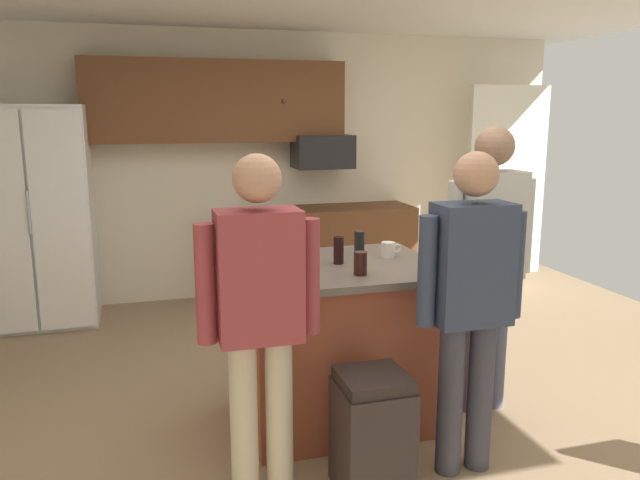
{
  "coord_description": "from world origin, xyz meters",
  "views": [
    {
      "loc": [
        -1.14,
        -3.41,
        1.83
      ],
      "look_at": [
        -0.08,
        0.25,
        1.05
      ],
      "focal_mm": 35.24,
      "sensor_mm": 36.0,
      "label": 1
    }
  ],
  "objects_px": {
    "tumbler_amber": "(359,242)",
    "trash_bin": "(372,433)",
    "person_guest_left": "(260,308)",
    "person_elder_center": "(470,294)",
    "mug_ceramic_white": "(389,250)",
    "glass_stout_tall": "(360,263)",
    "refrigerator": "(37,217)",
    "microwave_over_range": "(322,152)",
    "person_host_foreground": "(489,250)",
    "kitchen_island": "(334,342)",
    "glass_dark_ale": "(339,250)"
  },
  "relations": [
    {
      "from": "tumbler_amber",
      "to": "glass_stout_tall",
      "type": "bearing_deg",
      "value": -109.14
    },
    {
      "from": "person_guest_left",
      "to": "glass_dark_ale",
      "type": "height_order",
      "value": "person_guest_left"
    },
    {
      "from": "microwave_over_range",
      "to": "person_host_foreground",
      "type": "relative_size",
      "value": 0.32
    },
    {
      "from": "tumbler_amber",
      "to": "glass_dark_ale",
      "type": "xyz_separation_m",
      "value": [
        -0.21,
        -0.23,
        0.01
      ]
    },
    {
      "from": "glass_stout_tall",
      "to": "trash_bin",
      "type": "relative_size",
      "value": 0.21
    },
    {
      "from": "glass_stout_tall",
      "to": "mug_ceramic_white",
      "type": "bearing_deg",
      "value": 48.34
    },
    {
      "from": "person_elder_center",
      "to": "trash_bin",
      "type": "bearing_deg",
      "value": 60.79
    },
    {
      "from": "trash_bin",
      "to": "glass_stout_tall",
      "type": "bearing_deg",
      "value": 77.71
    },
    {
      "from": "kitchen_island",
      "to": "person_elder_center",
      "type": "height_order",
      "value": "person_elder_center"
    },
    {
      "from": "person_elder_center",
      "to": "tumbler_amber",
      "type": "xyz_separation_m",
      "value": [
        -0.24,
        0.96,
        0.08
      ]
    },
    {
      "from": "glass_dark_ale",
      "to": "trash_bin",
      "type": "bearing_deg",
      "value": -95.4
    },
    {
      "from": "glass_stout_tall",
      "to": "trash_bin",
      "type": "xyz_separation_m",
      "value": [
        -0.11,
        -0.5,
        -0.73
      ]
    },
    {
      "from": "microwave_over_range",
      "to": "person_host_foreground",
      "type": "distance_m",
      "value": 2.71
    },
    {
      "from": "glass_dark_ale",
      "to": "trash_bin",
      "type": "height_order",
      "value": "glass_dark_ale"
    },
    {
      "from": "kitchen_island",
      "to": "microwave_over_range",
      "type": "bearing_deg",
      "value": 75.09
    },
    {
      "from": "tumbler_amber",
      "to": "glass_stout_tall",
      "type": "xyz_separation_m",
      "value": [
        -0.17,
        -0.5,
        -0.01
      ]
    },
    {
      "from": "person_elder_center",
      "to": "glass_stout_tall",
      "type": "height_order",
      "value": "person_elder_center"
    },
    {
      "from": "glass_stout_tall",
      "to": "person_elder_center",
      "type": "bearing_deg",
      "value": -47.51
    },
    {
      "from": "person_guest_left",
      "to": "kitchen_island",
      "type": "bearing_deg",
      "value": 0.0
    },
    {
      "from": "refrigerator",
      "to": "person_guest_left",
      "type": "height_order",
      "value": "refrigerator"
    },
    {
      "from": "microwave_over_range",
      "to": "trash_bin",
      "type": "distance_m",
      "value": 3.57
    },
    {
      "from": "trash_bin",
      "to": "person_guest_left",
      "type": "bearing_deg",
      "value": 169.81
    },
    {
      "from": "person_elder_center",
      "to": "glass_dark_ale",
      "type": "distance_m",
      "value": 0.86
    },
    {
      "from": "person_guest_left",
      "to": "person_elder_center",
      "type": "relative_size",
      "value": 1.0
    },
    {
      "from": "glass_stout_tall",
      "to": "trash_bin",
      "type": "bearing_deg",
      "value": -102.29
    },
    {
      "from": "mug_ceramic_white",
      "to": "tumbler_amber",
      "type": "height_order",
      "value": "tumbler_amber"
    },
    {
      "from": "person_elder_center",
      "to": "refrigerator",
      "type": "bearing_deg",
      "value": 3.39
    },
    {
      "from": "person_host_foreground",
      "to": "refrigerator",
      "type": "bearing_deg",
      "value": -34.54
    },
    {
      "from": "refrigerator",
      "to": "person_elder_center",
      "type": "xyz_separation_m",
      "value": [
        2.4,
        -3.14,
        0.0
      ]
    },
    {
      "from": "person_guest_left",
      "to": "trash_bin",
      "type": "xyz_separation_m",
      "value": [
        0.52,
        -0.09,
        -0.65
      ]
    },
    {
      "from": "glass_dark_ale",
      "to": "glass_stout_tall",
      "type": "xyz_separation_m",
      "value": [
        0.04,
        -0.27,
        -0.02
      ]
    },
    {
      "from": "person_elder_center",
      "to": "mug_ceramic_white",
      "type": "xyz_separation_m",
      "value": [
        -0.11,
        0.8,
        0.06
      ]
    },
    {
      "from": "refrigerator",
      "to": "trash_bin",
      "type": "height_order",
      "value": "refrigerator"
    },
    {
      "from": "tumbler_amber",
      "to": "trash_bin",
      "type": "height_order",
      "value": "tumbler_amber"
    },
    {
      "from": "microwave_over_range",
      "to": "glass_dark_ale",
      "type": "xyz_separation_m",
      "value": [
        -0.65,
        -2.53,
        -0.41
      ]
    },
    {
      "from": "microwave_over_range",
      "to": "tumbler_amber",
      "type": "relative_size",
      "value": 4.03
    },
    {
      "from": "tumbler_amber",
      "to": "kitchen_island",
      "type": "bearing_deg",
      "value": -134.38
    },
    {
      "from": "kitchen_island",
      "to": "glass_dark_ale",
      "type": "xyz_separation_m",
      "value": [
        0.03,
        0.02,
        0.56
      ]
    },
    {
      "from": "microwave_over_range",
      "to": "tumbler_amber",
      "type": "bearing_deg",
      "value": -100.77
    },
    {
      "from": "kitchen_island",
      "to": "mug_ceramic_white",
      "type": "height_order",
      "value": "mug_ceramic_white"
    },
    {
      "from": "mug_ceramic_white",
      "to": "glass_stout_tall",
      "type": "distance_m",
      "value": 0.46
    },
    {
      "from": "refrigerator",
      "to": "microwave_over_range",
      "type": "relative_size",
      "value": 3.38
    },
    {
      "from": "person_elder_center",
      "to": "trash_bin",
      "type": "relative_size",
      "value": 2.7
    },
    {
      "from": "person_guest_left",
      "to": "tumbler_amber",
      "type": "height_order",
      "value": "person_guest_left"
    },
    {
      "from": "refrigerator",
      "to": "mug_ceramic_white",
      "type": "bearing_deg",
      "value": -45.61
    },
    {
      "from": "person_elder_center",
      "to": "person_host_foreground",
      "type": "distance_m",
      "value": 0.75
    },
    {
      "from": "microwave_over_range",
      "to": "person_elder_center",
      "type": "xyz_separation_m",
      "value": [
        -0.2,
        -3.26,
        -0.5
      ]
    },
    {
      "from": "person_guest_left",
      "to": "glass_stout_tall",
      "type": "height_order",
      "value": "person_guest_left"
    },
    {
      "from": "trash_bin",
      "to": "person_elder_center",
      "type": "bearing_deg",
      "value": 4.81
    },
    {
      "from": "person_guest_left",
      "to": "trash_bin",
      "type": "relative_size",
      "value": 2.71
    }
  ]
}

